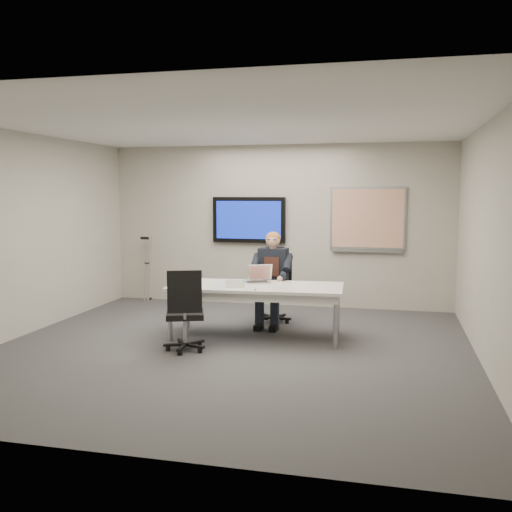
% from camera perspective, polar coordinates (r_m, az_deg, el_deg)
% --- Properties ---
extents(floor, '(6.00, 6.00, 0.02)m').
position_cam_1_polar(floor, '(7.31, -2.59, -9.32)').
color(floor, '#373739').
rests_on(floor, ground).
extents(ceiling, '(6.00, 6.00, 0.02)m').
position_cam_1_polar(ceiling, '(7.09, -2.70, 13.03)').
color(ceiling, silver).
rests_on(ceiling, wall_back).
extents(wall_back, '(6.00, 0.02, 2.80)m').
position_cam_1_polar(wall_back, '(9.97, 2.15, 3.04)').
color(wall_back, '#A7A396').
rests_on(wall_back, ground).
extents(wall_front, '(6.00, 0.02, 2.80)m').
position_cam_1_polar(wall_front, '(4.28, -13.86, -1.54)').
color(wall_front, '#A7A396').
rests_on(wall_front, ground).
extents(wall_left, '(0.02, 6.00, 2.80)m').
position_cam_1_polar(wall_left, '(8.40, -22.71, 1.94)').
color(wall_left, '#A7A396').
rests_on(wall_left, ground).
extents(wall_right, '(0.02, 6.00, 2.80)m').
position_cam_1_polar(wall_right, '(6.87, 22.18, 1.08)').
color(wall_right, '#A7A396').
rests_on(wall_right, ground).
extents(conference_table, '(2.40, 1.12, 0.72)m').
position_cam_1_polar(conference_table, '(7.78, 0.02, -3.53)').
color(conference_table, silver).
rests_on(conference_table, ground).
extents(tv_display, '(1.30, 0.09, 0.80)m').
position_cam_1_polar(tv_display, '(10.03, -0.72, 3.64)').
color(tv_display, black).
rests_on(tv_display, wall_back).
extents(whiteboard, '(1.25, 0.08, 1.10)m').
position_cam_1_polar(whiteboard, '(9.75, 11.10, 3.62)').
color(whiteboard, '#999BA1').
rests_on(whiteboard, wall_back).
extents(office_chair_far, '(0.57, 0.57, 1.05)m').
position_cam_1_polar(office_chair_far, '(8.76, 1.88, -4.48)').
color(office_chair_far, black).
rests_on(office_chair_far, ground).
extents(office_chair_near, '(0.64, 0.64, 1.04)m').
position_cam_1_polar(office_chair_near, '(7.20, -7.09, -6.94)').
color(office_chair_near, black).
rests_on(office_chair_near, ground).
extents(seated_person, '(0.44, 0.75, 1.39)m').
position_cam_1_polar(seated_person, '(8.48, 1.48, -3.25)').
color(seated_person, '#1C222F').
rests_on(seated_person, office_chair_far).
extents(crutch, '(0.24, 0.50, 1.24)m').
position_cam_1_polar(crutch, '(10.60, -10.78, -1.17)').
color(crutch, '#9B9EA2').
rests_on(crutch, ground).
extents(laptop, '(0.41, 0.45, 0.24)m').
position_cam_1_polar(laptop, '(8.01, 0.25, -2.21)').
color(laptop, silver).
rests_on(laptop, conference_table).
extents(name_tent, '(0.25, 0.12, 0.10)m').
position_cam_1_polar(name_tent, '(7.58, -2.13, -2.80)').
color(name_tent, silver).
rests_on(name_tent, conference_table).
extents(pen, '(0.02, 0.12, 0.01)m').
position_cam_1_polar(pen, '(7.39, -0.07, -3.36)').
color(pen, black).
rests_on(pen, conference_table).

